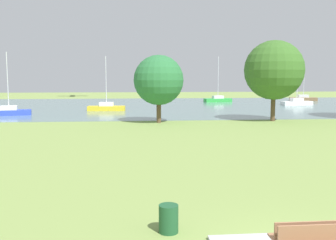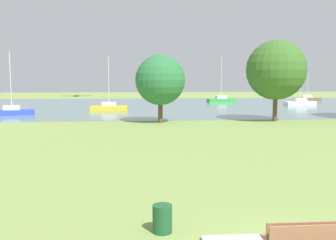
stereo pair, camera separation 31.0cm
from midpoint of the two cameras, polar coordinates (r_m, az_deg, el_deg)
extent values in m
plane|color=#7F994C|center=(30.99, 3.02, -1.78)|extent=(160.00, 160.00, 0.00)
cube|color=#8D6041|center=(10.37, 19.62, -15.98)|extent=(1.80, 0.48, 0.05)
cube|color=#8D6041|center=(10.10, 20.19, -15.13)|extent=(1.80, 0.05, 0.44)
cube|color=#8D6041|center=(9.93, 20.72, -15.55)|extent=(1.80, 0.05, 0.44)
cylinder|color=#1E512D|center=(11.31, -0.04, -14.37)|extent=(0.56, 0.56, 0.80)
cube|color=slate|center=(58.71, -0.57, 2.12)|extent=(140.00, 40.00, 0.02)
cube|color=white|center=(63.00, 19.04, 2.34)|extent=(4.95, 2.09, 0.60)
cube|color=white|center=(62.97, 19.06, 2.84)|extent=(1.92, 1.32, 0.50)
cylinder|color=silver|center=(62.88, 19.15, 5.33)|extent=(0.10, 0.10, 5.97)
cube|color=green|center=(67.98, 7.96, 2.91)|extent=(4.99, 2.32, 0.60)
cube|color=white|center=(67.95, 7.97, 3.37)|extent=(1.97, 1.40, 0.50)
cylinder|color=silver|center=(67.86, 8.01, 6.22)|extent=(0.10, 0.10, 7.27)
cube|color=yellow|center=(50.78, -8.53, 1.73)|extent=(4.87, 1.72, 0.60)
cube|color=white|center=(50.74, -8.54, 2.35)|extent=(1.85, 1.18, 0.50)
cylinder|color=silver|center=(50.62, -8.59, 5.67)|extent=(0.10, 0.10, 6.40)
cube|color=brown|center=(75.01, 19.95, 2.91)|extent=(5.03, 2.72, 0.60)
cube|color=white|center=(74.98, 19.96, 3.33)|extent=(2.03, 1.54, 0.50)
cylinder|color=silver|center=(74.91, 20.02, 4.87)|extent=(0.10, 0.10, 4.55)
cube|color=blue|center=(47.79, -21.88, 1.04)|extent=(5.00, 2.41, 0.60)
cube|color=white|center=(47.75, -21.91, 1.70)|extent=(1.98, 1.43, 0.50)
cylinder|color=silver|center=(47.62, -22.07, 5.34)|extent=(0.10, 0.10, 6.57)
cylinder|color=brown|center=(37.05, -0.89, 1.46)|extent=(0.44, 0.44, 2.42)
sphere|color=#2C703C|center=(36.91, -0.90, 5.92)|extent=(4.77, 4.77, 4.77)
cylinder|color=brown|center=(39.78, 15.74, 1.98)|extent=(0.44, 0.44, 3.00)
sphere|color=#3A6827|center=(39.68, 15.90, 7.10)|extent=(5.86, 5.86, 5.86)
camera|label=1|loc=(0.15, -89.64, 0.04)|focal=41.28mm
camera|label=2|loc=(0.15, 90.36, -0.04)|focal=41.28mm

